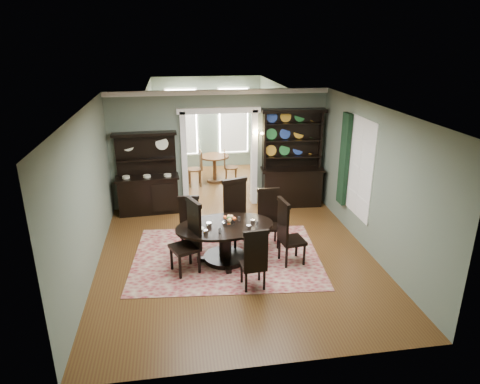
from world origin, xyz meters
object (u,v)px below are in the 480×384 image
(sideboard, at_px, (148,185))
(welsh_dresser, at_px, (292,171))
(dining_table, at_px, (225,236))
(parlor_table, at_px, (215,165))

(sideboard, height_order, welsh_dresser, welsh_dresser)
(sideboard, bearing_deg, welsh_dresser, -3.80)
(sideboard, bearing_deg, dining_table, -63.23)
(dining_table, height_order, sideboard, sideboard)
(welsh_dresser, bearing_deg, parlor_table, 134.14)
(dining_table, xyz_separation_m, sideboard, (-1.60, 2.78, 0.18))
(dining_table, relative_size, welsh_dresser, 0.81)
(sideboard, height_order, parlor_table, sideboard)
(sideboard, distance_m, welsh_dresser, 3.70)
(welsh_dresser, height_order, parlor_table, welsh_dresser)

